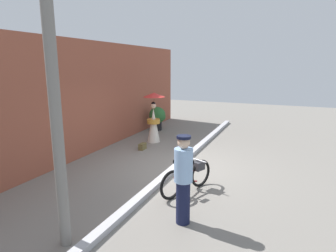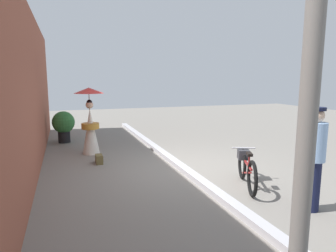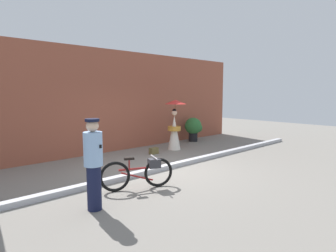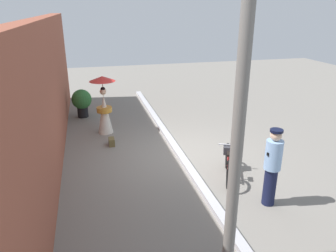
# 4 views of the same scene
# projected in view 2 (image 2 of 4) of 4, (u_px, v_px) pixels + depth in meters

# --- Properties ---
(ground_plane) EXTENTS (30.00, 30.00, 0.00)m
(ground_plane) POSITION_uv_depth(u_px,v_px,m) (181.00, 170.00, 6.99)
(ground_plane) COLOR gray
(building_wall) EXTENTS (14.00, 0.40, 3.66)m
(building_wall) POSITION_uv_depth(u_px,v_px,m) (19.00, 94.00, 5.61)
(building_wall) COLOR brown
(building_wall) RESTS_ON ground_plane
(sidewalk_curb) EXTENTS (14.00, 0.20, 0.12)m
(sidewalk_curb) POSITION_uv_depth(u_px,v_px,m) (182.00, 167.00, 6.98)
(sidewalk_curb) COLOR #B2B2B7
(sidewalk_curb) RESTS_ON ground_plane
(bicycle_near_officer) EXTENTS (1.55, 0.73, 0.73)m
(bicycle_near_officer) POSITION_uv_depth(u_px,v_px,m) (246.00, 167.00, 5.89)
(bicycle_near_officer) COLOR black
(bicycle_near_officer) RESTS_ON ground_plane
(person_officer) EXTENTS (0.34, 0.37, 1.68)m
(person_officer) POSITION_uv_depth(u_px,v_px,m) (314.00, 156.00, 4.70)
(person_officer) COLOR #141938
(person_officer) RESTS_ON ground_plane
(person_with_parasol) EXTENTS (0.82, 0.82, 1.88)m
(person_with_parasol) POSITION_uv_depth(u_px,v_px,m) (90.00, 121.00, 8.36)
(person_with_parasol) COLOR silver
(person_with_parasol) RESTS_ON ground_plane
(potted_plant_by_door) EXTENTS (0.75, 0.73, 1.05)m
(potted_plant_by_door) POSITION_uv_depth(u_px,v_px,m) (64.00, 124.00, 9.93)
(potted_plant_by_door) COLOR black
(potted_plant_by_door) RESTS_ON ground_plane
(backpack_on_pavement) EXTENTS (0.32, 0.17, 0.22)m
(backpack_on_pavement) POSITION_uv_depth(u_px,v_px,m) (99.00, 159.00, 7.50)
(backpack_on_pavement) COLOR brown
(backpack_on_pavement) RESTS_ON ground_plane
(utility_pole) EXTENTS (0.18, 0.18, 4.80)m
(utility_pole) POSITION_uv_depth(u_px,v_px,m) (313.00, 47.00, 2.68)
(utility_pole) COLOR slate
(utility_pole) RESTS_ON ground_plane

